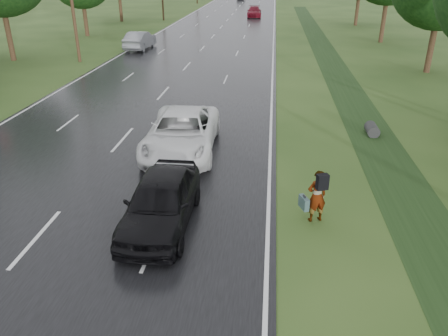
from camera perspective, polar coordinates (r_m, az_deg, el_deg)
ground at (r=14.10m, az=-23.28°, el=-8.52°), size 220.00×220.00×0.00m
road at (r=55.94m, az=-0.74°, el=17.53°), size 14.00×180.00×0.04m
edge_stripe_east at (r=55.55m, az=6.53°, el=17.35°), size 0.12×180.00×0.01m
edge_stripe_west at (r=57.13m, az=-7.80°, el=17.50°), size 0.12×180.00×0.01m
center_line at (r=55.94m, az=-0.74°, el=17.56°), size 0.12×180.00×0.01m
drainage_ditch at (r=30.08m, az=15.53°, el=10.13°), size 2.20×120.00×0.56m
pedestrian at (r=13.69m, az=11.97°, el=-3.54°), size 0.91×0.70×1.73m
white_pickup at (r=18.50m, az=-5.56°, el=4.60°), size 3.10×6.25×1.70m
dark_sedan at (r=13.32m, az=-8.24°, el=-4.27°), size 1.91×4.75×1.62m
silver_sedan at (r=43.55m, az=-10.93°, el=16.07°), size 1.95×5.01×1.63m
far_car_red at (r=70.84m, az=3.97°, el=19.69°), size 2.32×5.27×1.50m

